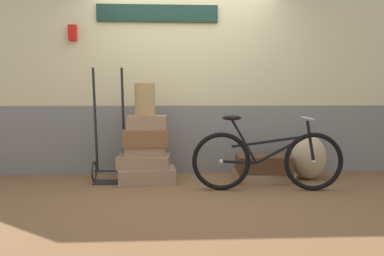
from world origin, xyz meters
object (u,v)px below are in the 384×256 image
Objects in this scene: suitcase_3 at (145,138)px; suitcase_6 at (263,164)px; burlap_sack at (308,157)px; wicker_basket at (145,100)px; suitcase_5 at (263,176)px; suitcase_2 at (144,150)px; suitcase_1 at (144,161)px; suitcase_4 at (147,122)px; suitcase_0 at (147,175)px; bicycle at (267,160)px; luggage_trolley at (110,153)px.

suitcase_6 is at bearing -6.52° from suitcase_3.
burlap_sack is at bearing -3.60° from suitcase_3.
suitcase_3 is 1.38× the size of wicker_basket.
suitcase_2 is at bearing 173.34° from suitcase_5.
suitcase_1 is 0.49m from suitcase_4.
suitcase_1 is 1.51m from suitcase_6.
suitcase_2 reaches higher than suitcase_0.
suitcase_1 is 1.15× the size of suitcase_3.
suitcase_1 is 1.10× the size of burlap_sack.
suitcase_0 is at bearing -27.72° from suitcase_1.
bicycle is (1.43, -0.48, 0.10)m from suitcase_1.
suitcase_6 is at bearing -108.42° from suitcase_5.
suitcase_3 is at bearing 173.59° from suitcase_5.
suitcase_1 is 0.30m from suitcase_3.
suitcase_4 is at bearing -0.34° from suitcase_2.
suitcase_6 is at bearing -2.54° from luggage_trolley.
suitcase_3 is 1.58m from suitcase_5.
burlap_sack is at bearing 0.03° from luggage_trolley.
luggage_trolley is at bearing 179.51° from suitcase_6.
suitcase_3 is 0.96× the size of burlap_sack.
wicker_basket is 0.23× the size of bicycle.
suitcase_6 is at bearing -5.14° from suitcase_0.
suitcase_4 is 0.70× the size of suitcase_5.
luggage_trolley is at bearing 172.48° from suitcase_5.
wicker_basket is 1.64m from bicycle.
suitcase_4 is at bearing 21.24° from suitcase_3.
wicker_basket is at bearing 174.30° from suitcase_5.
bicycle is at bearing -24.04° from suitcase_3.
suitcase_3 is 1.51m from bicycle.
burlap_sack is at bearing 37.89° from bicycle.
suitcase_3 is 0.38× the size of luggage_trolley.
suitcase_4 is at bearing 84.57° from suitcase_0.
luggage_trolley is at bearing 172.77° from wicker_basket.
suitcase_3 reaches higher than suitcase_2.
wicker_basket is at bearing -7.23° from luggage_trolley.
suitcase_2 is at bearing -174.64° from suitcase_4.
wicker_basket is (-0.02, 0.02, 0.94)m from suitcase_0.
suitcase_5 is at bearing 80.04° from bicycle.
suitcase_2 is 0.73× the size of suitcase_5.
suitcase_1 is 1.58× the size of wicker_basket.
suitcase_6 is 1.70m from wicker_basket.
luggage_trolley is (-0.44, 0.03, -0.04)m from suitcase_2.
suitcase_0 is 1.74× the size of wicker_basket.
suitcase_4 is at bearing -3.45° from luggage_trolley.
luggage_trolley is (-0.45, 0.06, -0.68)m from wicker_basket.
suitcase_3 is at bearing -179.76° from suitcase_6.
suitcase_6 is (1.51, -0.03, -0.04)m from suitcase_1.
suitcase_1 reaches higher than suitcase_6.
suitcase_1 is 0.14m from suitcase_2.
luggage_trolley is at bearing 176.22° from suitcase_4.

